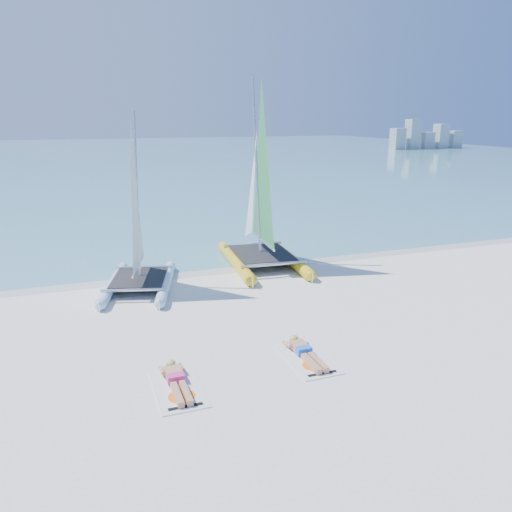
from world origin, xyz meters
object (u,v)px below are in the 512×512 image
(towel_a, at_px, (178,388))
(towel_b, at_px, (308,359))
(catamaran_blue, at_px, (137,236))
(catamaran_yellow, at_px, (259,204))
(sunbather_b, at_px, (304,351))
(sunbather_a, at_px, (176,379))

(towel_a, relative_size, towel_b, 1.00)
(catamaran_blue, height_order, towel_b, catamaran_blue)
(catamaran_blue, distance_m, towel_a, 7.10)
(catamaran_yellow, xyz_separation_m, towel_a, (-4.93, -8.49, -2.28))
(towel_a, height_order, towel_b, same)
(catamaran_yellow, height_order, towel_a, catamaran_yellow)
(catamaran_yellow, distance_m, towel_a, 10.08)
(catamaran_blue, bearing_deg, sunbather_b, -49.27)
(sunbather_b, bearing_deg, catamaran_blue, 115.50)
(towel_b, bearing_deg, sunbather_a, -178.77)
(catamaran_blue, height_order, sunbather_b, catamaran_blue)
(catamaran_yellow, height_order, towel_b, catamaran_yellow)
(towel_b, distance_m, sunbather_b, 0.22)
(catamaran_yellow, height_order, sunbather_b, catamaran_yellow)
(sunbather_a, xyz_separation_m, towel_b, (3.15, 0.07, -0.11))
(catamaran_blue, distance_m, towel_b, 7.50)
(sunbather_a, xyz_separation_m, sunbather_b, (3.15, 0.26, 0.00))
(sunbather_a, bearing_deg, towel_a, -90.00)
(towel_b, bearing_deg, sunbather_b, 90.00)
(towel_a, relative_size, sunbather_b, 1.07)
(sunbather_a, bearing_deg, catamaran_blue, 89.24)
(sunbather_b, bearing_deg, towel_b, -90.00)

